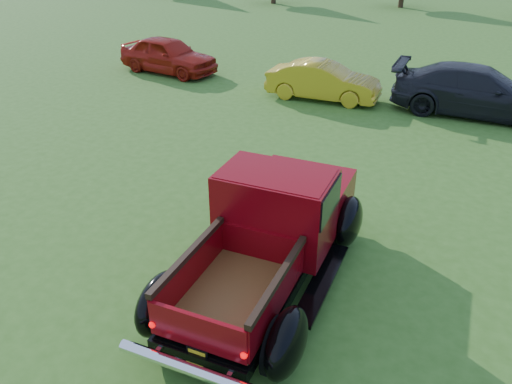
% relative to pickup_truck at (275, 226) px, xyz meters
% --- Properties ---
extents(ground, '(120.00, 120.00, 0.00)m').
position_rel_pickup_truck_xyz_m(ground, '(-0.77, 0.82, -0.91)').
color(ground, '#315819').
rests_on(ground, ground).
extents(pickup_truck, '(2.54, 5.21, 1.91)m').
position_rel_pickup_truck_xyz_m(pickup_truck, '(0.00, 0.00, 0.00)').
color(pickup_truck, black).
rests_on(pickup_truck, ground).
extents(show_car_red, '(4.33, 2.18, 1.41)m').
position_rel_pickup_truck_xyz_m(show_car_red, '(-8.99, 10.24, -0.20)').
color(show_car_red, '#9E190E').
rests_on(show_car_red, ground).
extents(show_car_yellow, '(3.88, 1.48, 1.26)m').
position_rel_pickup_truck_xyz_m(show_car_yellow, '(-2.27, 9.56, -0.28)').
color(show_car_yellow, '#B99618').
rests_on(show_car_yellow, ground).
extents(show_car_grey, '(5.21, 2.17, 1.50)m').
position_rel_pickup_truck_xyz_m(show_car_grey, '(2.57, 10.12, -0.15)').
color(show_car_grey, black).
rests_on(show_car_grey, ground).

